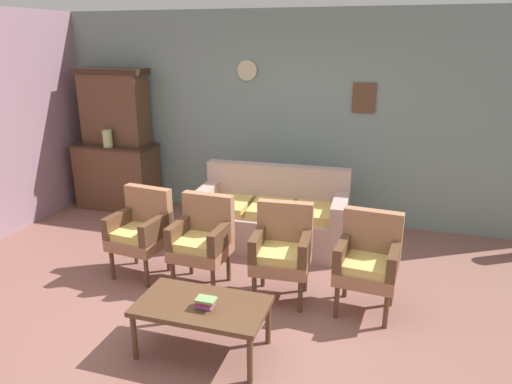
% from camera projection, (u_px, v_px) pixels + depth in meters
% --- Properties ---
extents(ground_plane, '(7.68, 7.68, 0.00)m').
position_uv_depth(ground_plane, '(223.00, 317.00, 4.13)').
color(ground_plane, '#84564C').
extents(wall_back_with_decor, '(6.40, 0.09, 2.70)m').
position_uv_depth(wall_back_with_decor, '(292.00, 118.00, 6.09)').
color(wall_back_with_decor, gray).
rests_on(wall_back_with_decor, ground).
extents(side_cabinet, '(1.16, 0.55, 0.93)m').
position_uv_depth(side_cabinet, '(117.00, 176.00, 6.71)').
color(side_cabinet, brown).
rests_on(side_cabinet, ground).
extents(cabinet_upper_hutch, '(0.99, 0.38, 1.03)m').
position_uv_depth(cabinet_upper_hutch, '(114.00, 106.00, 6.47)').
color(cabinet_upper_hutch, brown).
rests_on(cabinet_upper_hutch, side_cabinet).
extents(vase_on_cabinet, '(0.13, 0.13, 0.23)m').
position_uv_depth(vase_on_cabinet, '(108.00, 138.00, 6.36)').
color(vase_on_cabinet, '#ABC27E').
rests_on(vase_on_cabinet, side_cabinet).
extents(floral_couch, '(1.78, 0.87, 0.90)m').
position_uv_depth(floral_couch, '(272.00, 218.00, 5.52)').
color(floral_couch, tan).
rests_on(floral_couch, ground).
extents(armchair_near_cabinet, '(0.57, 0.55, 0.90)m').
position_uv_depth(armchair_near_cabinet, '(141.00, 229.00, 4.76)').
color(armchair_near_cabinet, '#9E6B4C').
rests_on(armchair_near_cabinet, ground).
extents(armchair_near_couch_end, '(0.54, 0.51, 0.90)m').
position_uv_depth(armchair_near_couch_end, '(202.00, 238.00, 4.54)').
color(armchair_near_couch_end, '#9E6B4C').
rests_on(armchair_near_couch_end, ground).
extents(armchair_row_middle, '(0.56, 0.53, 0.90)m').
position_uv_depth(armchair_row_middle, '(282.00, 248.00, 4.32)').
color(armchair_row_middle, '#9E6B4C').
rests_on(armchair_row_middle, ground).
extents(armchair_by_doorway, '(0.56, 0.53, 0.90)m').
position_uv_depth(armchair_by_doorway, '(368.00, 259.00, 4.10)').
color(armchair_by_doorway, '#9E6B4C').
rests_on(armchair_by_doorway, ground).
extents(coffee_table, '(1.00, 0.56, 0.42)m').
position_uv_depth(coffee_table, '(202.00, 309.00, 3.57)').
color(coffee_table, brown).
rests_on(coffee_table, ground).
extents(book_stack_on_table, '(0.15, 0.11, 0.08)m').
position_uv_depth(book_stack_on_table, '(205.00, 302.00, 3.49)').
color(book_stack_on_table, '#7C5868').
rests_on(book_stack_on_table, coffee_table).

